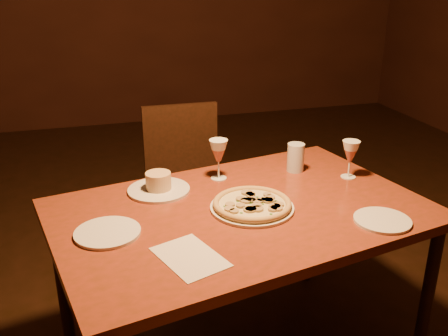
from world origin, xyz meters
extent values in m
plane|color=black|center=(0.00, 0.00, 0.00)|extent=(7.00, 7.00, 0.00)
cube|color=maroon|center=(-0.02, -0.23, 0.71)|extent=(1.50, 1.12, 0.04)
cylinder|color=black|center=(-0.71, 0.02, 0.35)|extent=(0.05, 0.05, 0.69)
cylinder|color=black|center=(0.66, -0.49, 0.35)|extent=(0.05, 0.05, 0.69)
cylinder|color=black|center=(0.51, 0.26, 0.35)|extent=(0.05, 0.05, 0.69)
cube|color=black|center=(-0.04, 0.62, 0.45)|extent=(0.43, 0.43, 0.04)
cube|color=black|center=(-0.04, 0.81, 0.67)|extent=(0.42, 0.04, 0.40)
cylinder|color=black|center=(-0.22, 0.45, 0.21)|extent=(0.04, 0.04, 0.43)
cylinder|color=black|center=(-0.21, 0.79, 0.21)|extent=(0.04, 0.04, 0.43)
cylinder|color=black|center=(0.12, 0.45, 0.21)|extent=(0.04, 0.04, 0.43)
cylinder|color=black|center=(0.13, 0.78, 0.21)|extent=(0.04, 0.04, 0.43)
cylinder|color=silver|center=(0.01, -0.25, 0.74)|extent=(0.31, 0.31, 0.01)
cylinder|color=#CABE8B|center=(0.01, -0.25, 0.75)|extent=(0.28, 0.28, 0.01)
torus|color=tan|center=(0.01, -0.25, 0.75)|extent=(0.29, 0.29, 0.02)
cylinder|color=silver|center=(-0.29, 0.01, 0.74)|extent=(0.25, 0.25, 0.01)
cylinder|color=tan|center=(-0.29, 0.01, 0.77)|extent=(0.10, 0.10, 0.07)
cylinder|color=#B4BCC5|center=(0.32, 0.05, 0.79)|extent=(0.07, 0.07, 0.12)
cylinder|color=silver|center=(-0.52, -0.29, 0.74)|extent=(0.22, 0.22, 0.01)
cylinder|color=silver|center=(0.42, -0.47, 0.73)|extent=(0.20, 0.20, 0.01)
cube|color=beige|center=(-0.28, -0.51, 0.73)|extent=(0.23, 0.28, 0.00)
camera|label=1|loc=(-0.55, -1.81, 1.56)|focal=40.00mm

